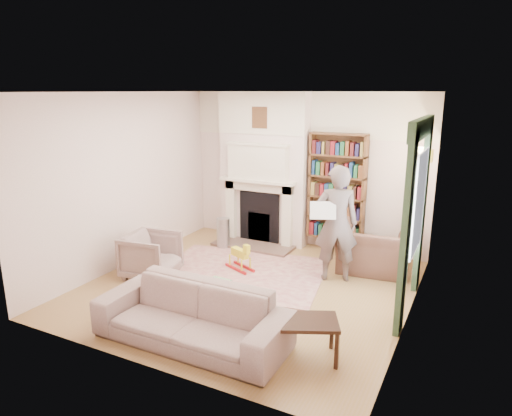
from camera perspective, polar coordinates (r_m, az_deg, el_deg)
The scene contains 25 objects.
floor at distance 6.84m, azimuth -0.96°, elevation -9.84°, with size 4.50×4.50×0.00m, color olive.
ceiling at distance 6.24m, azimuth -1.07°, elevation 14.31°, with size 4.50×4.50×0.00m, color white.
wall_back at distance 8.41m, azimuth 6.17°, elevation 4.70°, with size 4.50×4.50×0.00m, color white.
wall_front at distance 4.60m, azimuth -14.21°, elevation -3.96°, with size 4.50×4.50×0.00m, color white.
wall_left at distance 7.68m, azimuth -16.05°, elevation 3.28°, with size 4.50×4.50×0.00m, color white.
wall_right at distance 5.73m, azimuth 19.31°, elevation -0.68°, with size 4.50×4.50×0.00m, color white.
fireplace at distance 8.52m, azimuth 0.95°, elevation 4.82°, with size 1.70×0.58×2.80m.
bookcase at distance 8.13m, azimuth 10.09°, elevation 2.60°, with size 1.00×0.24×1.85m, color brown.
window at distance 6.11m, azimuth 19.73°, elevation 0.67°, with size 0.02×0.90×1.30m, color silver.
curtain_left at distance 5.51m, azimuth 18.19°, elevation -3.36°, with size 0.07×0.32×2.40m, color #2F492F.
curtain_right at distance 6.85m, azimuth 20.04°, elevation -0.08°, with size 0.07×0.32×2.40m, color #2F492F.
pelmet at distance 5.98m, azimuth 20.07°, elevation 9.41°, with size 0.09×1.70×0.24m, color #2F492F.
wall_sconce at distance 7.13m, azimuth 19.58°, elevation 6.25°, with size 0.20×0.24×0.24m, color gold, non-canonical shape.
rug at distance 7.35m, azimuth -1.83°, elevation -8.01°, with size 2.56×1.97×0.01m, color beige.
armchair_reading at distance 7.53m, azimuth 14.47°, elevation -4.99°, with size 1.13×0.99×0.74m, color #482B26.
armchair_left at distance 7.26m, azimuth -12.96°, elevation -5.78°, with size 0.74×0.76×0.70m, color #A59B88.
sofa at distance 5.39m, azimuth -8.07°, elevation -13.18°, with size 2.25×0.88×0.66m, color #B4A394.
man_reading at distance 6.92m, azimuth 10.01°, elevation -1.95°, with size 0.65×0.42×1.77m, color #5C4E4A.
newspaper at distance 6.71m, azimuth 8.37°, elevation -0.30°, with size 0.38×0.02×0.26m, color silver.
coffee_table at distance 5.13m, azimuth 6.09°, elevation -15.96°, with size 0.70×0.45×0.45m, color black, non-canonical shape.
paraffin_heater at distance 8.43m, azimuth -4.12°, elevation -3.12°, with size 0.24×0.24×0.55m, color #9C9FA3.
rocking_horse at distance 7.38m, azimuth -2.04°, elevation -6.01°, with size 0.53×0.21×0.47m, color yellow, non-canonical shape.
board_game at distance 6.96m, azimuth -4.91°, elevation -9.22°, with size 0.33×0.33×0.03m, color #D8E350.
game_box_lid at distance 7.02m, azimuth -7.05°, elevation -8.99°, with size 0.28×0.19×0.05m, color red.
comic_annuals at distance 6.36m, azimuth -1.06°, elevation -11.64°, with size 0.56×0.60×0.02m.
Camera 1 is at (2.91, -5.52, 2.82)m, focal length 32.00 mm.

